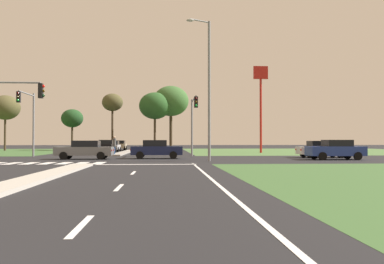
# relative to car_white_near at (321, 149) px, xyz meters

# --- Properties ---
(ground_plane) EXTENTS (200.00, 200.00, 0.00)m
(ground_plane) POSITION_rel_car_white_near_xyz_m (-18.86, -2.18, -0.77)
(ground_plane) COLOR black
(grass_verge_far_right) EXTENTS (35.00, 35.00, 0.01)m
(grass_verge_far_right) POSITION_rel_car_white_near_xyz_m (6.64, 22.32, -0.77)
(grass_verge_far_right) COLOR #476B38
(grass_verge_far_right) RESTS_ON ground
(median_island_near) EXTENTS (1.20, 22.00, 0.14)m
(median_island_near) POSITION_rel_car_white_near_xyz_m (-18.86, -21.18, -0.70)
(median_island_near) COLOR #ADA89E
(median_island_near) RESTS_ON ground
(median_island_far) EXTENTS (1.20, 36.00, 0.14)m
(median_island_far) POSITION_rel_car_white_near_xyz_m (-18.86, 22.82, -0.70)
(median_island_far) COLOR gray
(median_island_far) RESTS_ON ground
(lane_dash_near) EXTENTS (0.14, 2.00, 0.01)m
(lane_dash_near) POSITION_rel_car_white_near_xyz_m (-15.36, -27.94, -0.77)
(lane_dash_near) COLOR silver
(lane_dash_near) RESTS_ON ground
(lane_dash_second) EXTENTS (0.14, 2.00, 0.01)m
(lane_dash_second) POSITION_rel_car_white_near_xyz_m (-15.36, -21.94, -0.77)
(lane_dash_second) COLOR silver
(lane_dash_second) RESTS_ON ground
(lane_dash_third) EXTENTS (0.14, 2.00, 0.01)m
(lane_dash_third) POSITION_rel_car_white_near_xyz_m (-15.36, -15.94, -0.77)
(lane_dash_third) COLOR silver
(lane_dash_third) RESTS_ON ground
(edge_line_right) EXTENTS (0.14, 24.00, 0.01)m
(edge_line_right) POSITION_rel_car_white_near_xyz_m (-12.01, -20.18, -0.77)
(edge_line_right) COLOR silver
(edge_line_right) RESTS_ON ground
(stop_bar_near) EXTENTS (6.40, 0.50, 0.01)m
(stop_bar_near) POSITION_rel_car_white_near_xyz_m (-15.06, -9.18, -0.77)
(stop_bar_near) COLOR silver
(stop_bar_near) RESTS_ON ground
(crosswalk_bar_second) EXTENTS (0.70, 2.80, 0.01)m
(crosswalk_bar_second) POSITION_rel_car_white_near_xyz_m (-24.11, -7.38, -0.77)
(crosswalk_bar_second) COLOR silver
(crosswalk_bar_second) RESTS_ON ground
(crosswalk_bar_third) EXTENTS (0.70, 2.80, 0.01)m
(crosswalk_bar_third) POSITION_rel_car_white_near_xyz_m (-22.96, -7.38, -0.77)
(crosswalk_bar_third) COLOR silver
(crosswalk_bar_third) RESTS_ON ground
(crosswalk_bar_fourth) EXTENTS (0.70, 2.80, 0.01)m
(crosswalk_bar_fourth) POSITION_rel_car_white_near_xyz_m (-21.81, -7.38, -0.77)
(crosswalk_bar_fourth) COLOR silver
(crosswalk_bar_fourth) RESTS_ON ground
(crosswalk_bar_fifth) EXTENTS (0.70, 2.80, 0.01)m
(crosswalk_bar_fifth) POSITION_rel_car_white_near_xyz_m (-20.66, -7.38, -0.77)
(crosswalk_bar_fifth) COLOR silver
(crosswalk_bar_fifth) RESTS_ON ground
(crosswalk_bar_sixth) EXTENTS (0.70, 2.80, 0.01)m
(crosswalk_bar_sixth) POSITION_rel_car_white_near_xyz_m (-19.51, -7.38, -0.77)
(crosswalk_bar_sixth) COLOR silver
(crosswalk_bar_sixth) RESTS_ON ground
(crosswalk_bar_seventh) EXTENTS (0.70, 2.80, 0.01)m
(crosswalk_bar_seventh) POSITION_rel_car_white_near_xyz_m (-18.36, -7.38, -0.77)
(crosswalk_bar_seventh) COLOR silver
(crosswalk_bar_seventh) RESTS_ON ground
(car_white_near) EXTENTS (4.25, 2.02, 1.50)m
(car_white_near) POSITION_rel_car_white_near_xyz_m (0.00, 0.00, 0.00)
(car_white_near) COLOR silver
(car_white_near) RESTS_ON ground
(car_grey_second) EXTENTS (4.64, 1.96, 1.53)m
(car_grey_second) POSITION_rel_car_white_near_xyz_m (-20.47, -1.43, 0.01)
(car_grey_second) COLOR slate
(car_grey_second) RESTS_ON ground
(car_navy_third) EXTENTS (4.35, 1.95, 1.57)m
(car_navy_third) POSITION_rel_car_white_near_xyz_m (-14.62, -0.68, 0.03)
(car_navy_third) COLOR #161E47
(car_navy_third) RESTS_ON ground
(car_blue_fourth) EXTENTS (4.44, 2.08, 1.59)m
(car_blue_fourth) POSITION_rel_car_white_near_xyz_m (-0.24, -3.62, 0.04)
(car_blue_fourth) COLOR navy
(car_blue_fourth) RESTS_ON ground
(car_beige_fifth) EXTENTS (2.07, 4.61, 1.53)m
(car_beige_fifth) POSITION_rel_car_white_near_xyz_m (-21.19, 30.19, 0.01)
(car_beige_fifth) COLOR #BCAD8E
(car_beige_fifth) RESTS_ON ground
(car_black_sixth) EXTENTS (2.06, 4.59, 1.61)m
(car_black_sixth) POSITION_rel_car_white_near_xyz_m (-21.13, 15.45, 0.05)
(car_black_sixth) COLOR black
(car_black_sixth) RESTS_ON ground
(car_silver_seventh) EXTENTS (2.02, 4.33, 1.46)m
(car_silver_seventh) POSITION_rel_car_white_near_xyz_m (-21.08, 20.77, -0.02)
(car_silver_seventh) COLOR #B7B7BC
(car_silver_seventh) RESTS_ON ground
(traffic_signal_far_left) EXTENTS (0.32, 4.38, 6.06)m
(traffic_signal_far_left) POSITION_rel_car_white_near_xyz_m (-26.46, 2.92, 3.36)
(traffic_signal_far_left) COLOR gray
(traffic_signal_far_left) RESTS_ON ground
(traffic_signal_far_right) EXTENTS (0.32, 5.79, 5.57)m
(traffic_signal_far_right) POSITION_rel_car_white_near_xyz_m (-11.26, 2.27, 3.14)
(traffic_signal_far_right) COLOR gray
(traffic_signal_far_right) RESTS_ON ground
(street_lamp_second) EXTENTS (1.86, 1.08, 10.49)m
(street_lamp_second) POSITION_rel_car_white_near_xyz_m (-10.71, -5.27, 5.00)
(street_lamp_second) COLOR gray
(street_lamp_second) RESTS_ON ground
(pedestrian_at_median) EXTENTS (0.34, 0.34, 1.83)m
(pedestrian_at_median) POSITION_rel_car_white_near_xyz_m (-19.05, 6.58, 0.48)
(pedestrian_at_median) COLOR #335184
(pedestrian_at_median) RESTS_ON median_island_far
(fastfood_pole_sign) EXTENTS (1.80, 0.40, 10.83)m
(fastfood_pole_sign) POSITION_rel_car_white_near_xyz_m (-1.97, 14.76, 7.18)
(fastfood_pole_sign) COLOR red
(fastfood_pole_sign) RESTS_ON ground
(treeline_near) EXTENTS (4.33, 4.33, 8.31)m
(treeline_near) POSITION_rel_car_white_near_xyz_m (-37.85, 27.23, 5.67)
(treeline_near) COLOR #423323
(treeline_near) RESTS_ON ground
(treeline_second) EXTENTS (3.44, 3.44, 6.53)m
(treeline_second) POSITION_rel_car_white_near_xyz_m (-28.74, 30.69, 4.26)
(treeline_second) COLOR #423323
(treeline_second) RESTS_ON ground
(treeline_third) EXTENTS (3.24, 3.24, 8.86)m
(treeline_third) POSITION_rel_car_white_near_xyz_m (-22.13, 28.71, 6.61)
(treeline_third) COLOR #423323
(treeline_third) RESTS_ON ground
(treeline_fourth) EXTENTS (4.82, 4.82, 8.88)m
(treeline_fourth) POSITION_rel_car_white_near_xyz_m (-15.48, 26.92, 6.03)
(treeline_fourth) COLOR #423323
(treeline_fourth) RESTS_ON ground
(treeline_fifth) EXTENTS (5.57, 5.57, 10.08)m
(treeline_fifth) POSITION_rel_car_white_near_xyz_m (-13.02, 28.35, 6.90)
(treeline_fifth) COLOR #423323
(treeline_fifth) RESTS_ON ground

